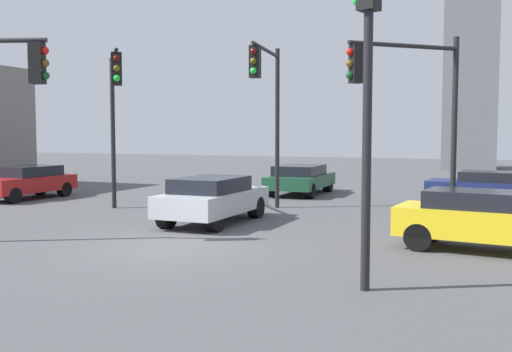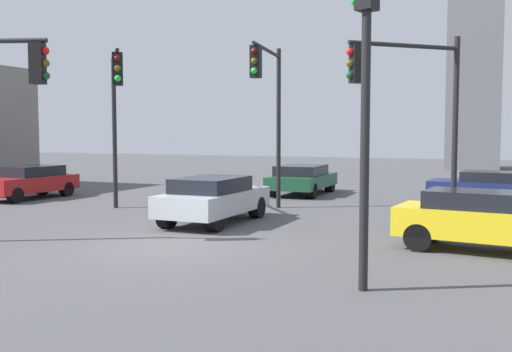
{
  "view_description": "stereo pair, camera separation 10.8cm",
  "coord_description": "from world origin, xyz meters",
  "px_view_note": "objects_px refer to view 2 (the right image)",
  "views": [
    {
      "loc": [
        7.16,
        -11.85,
        2.73
      ],
      "look_at": [
        1.48,
        1.81,
        1.64
      ],
      "focal_mm": 40.45,
      "sensor_mm": 36.0,
      "label": 1
    },
    {
      "loc": [
        7.26,
        -11.81,
        2.73
      ],
      "look_at": [
        1.48,
        1.81,
        1.64
      ],
      "focal_mm": 40.45,
      "sensor_mm": 36.0,
      "label": 2
    }
  ],
  "objects_px": {
    "car_7": "(482,219)",
    "traffic_light_1": "(269,93)",
    "car_3": "(302,179)",
    "car_6": "(492,188)",
    "car_5": "(214,198)",
    "traffic_light_4": "(116,98)",
    "car_4": "(30,181)",
    "traffic_light_0": "(409,93)",
    "traffic_light_3": "(365,59)"
  },
  "relations": [
    {
      "from": "car_4",
      "to": "traffic_light_0",
      "type": "bearing_deg",
      "value": 83.68
    },
    {
      "from": "car_7",
      "to": "car_3",
      "type": "bearing_deg",
      "value": 133.54
    },
    {
      "from": "traffic_light_3",
      "to": "car_4",
      "type": "bearing_deg",
      "value": -11.72
    },
    {
      "from": "traffic_light_4",
      "to": "car_5",
      "type": "distance_m",
      "value": 5.09
    },
    {
      "from": "traffic_light_0",
      "to": "traffic_light_1",
      "type": "height_order",
      "value": "traffic_light_1"
    },
    {
      "from": "car_5",
      "to": "car_7",
      "type": "distance_m",
      "value": 7.81
    },
    {
      "from": "car_4",
      "to": "car_5",
      "type": "xyz_separation_m",
      "value": [
        10.15,
        -2.92,
        0.03
      ]
    },
    {
      "from": "traffic_light_3",
      "to": "car_4",
      "type": "relative_size",
      "value": 1.38
    },
    {
      "from": "car_6",
      "to": "traffic_light_4",
      "type": "bearing_deg",
      "value": 35.68
    },
    {
      "from": "car_3",
      "to": "car_5",
      "type": "height_order",
      "value": "car_5"
    },
    {
      "from": "traffic_light_4",
      "to": "car_4",
      "type": "bearing_deg",
      "value": -149.8
    },
    {
      "from": "car_6",
      "to": "traffic_light_3",
      "type": "bearing_deg",
      "value": 86.62
    },
    {
      "from": "car_3",
      "to": "car_7",
      "type": "relative_size",
      "value": 1.14
    },
    {
      "from": "traffic_light_0",
      "to": "car_6",
      "type": "xyz_separation_m",
      "value": [
        2.1,
        6.95,
        -3.12
      ]
    },
    {
      "from": "traffic_light_0",
      "to": "car_7",
      "type": "bearing_deg",
      "value": 92.64
    },
    {
      "from": "traffic_light_1",
      "to": "traffic_light_4",
      "type": "bearing_deg",
      "value": -71.9
    },
    {
      "from": "traffic_light_1",
      "to": "car_5",
      "type": "distance_m",
      "value": 4.38
    },
    {
      "from": "traffic_light_0",
      "to": "car_5",
      "type": "distance_m",
      "value": 6.49
    },
    {
      "from": "traffic_light_4",
      "to": "traffic_light_1",
      "type": "bearing_deg",
      "value": 76.61
    },
    {
      "from": "traffic_light_4",
      "to": "car_4",
      "type": "relative_size",
      "value": 1.3
    },
    {
      "from": "traffic_light_4",
      "to": "traffic_light_3",
      "type": "bearing_deg",
      "value": 18.55
    },
    {
      "from": "traffic_light_4",
      "to": "car_5",
      "type": "xyz_separation_m",
      "value": [
        3.95,
        -0.53,
        -3.17
      ]
    },
    {
      "from": "traffic_light_0",
      "to": "car_3",
      "type": "xyz_separation_m",
      "value": [
        -5.83,
        8.42,
        -3.11
      ]
    },
    {
      "from": "car_6",
      "to": "car_4",
      "type": "bearing_deg",
      "value": 19.29
    },
    {
      "from": "traffic_light_4",
      "to": "car_4",
      "type": "height_order",
      "value": "traffic_light_4"
    },
    {
      "from": "traffic_light_0",
      "to": "car_4",
      "type": "height_order",
      "value": "traffic_light_0"
    },
    {
      "from": "traffic_light_1",
      "to": "car_6",
      "type": "relative_size",
      "value": 1.28
    },
    {
      "from": "traffic_light_0",
      "to": "traffic_light_1",
      "type": "xyz_separation_m",
      "value": [
        -4.97,
        2.14,
        0.27
      ]
    },
    {
      "from": "car_4",
      "to": "traffic_light_3",
      "type": "bearing_deg",
      "value": 63.53
    },
    {
      "from": "car_5",
      "to": "car_6",
      "type": "height_order",
      "value": "car_5"
    },
    {
      "from": "car_6",
      "to": "traffic_light_1",
      "type": "bearing_deg",
      "value": 39.0
    },
    {
      "from": "car_7",
      "to": "traffic_light_4",
      "type": "bearing_deg",
      "value": 177.18
    },
    {
      "from": "car_7",
      "to": "car_4",
      "type": "bearing_deg",
      "value": 173.01
    },
    {
      "from": "car_3",
      "to": "car_6",
      "type": "relative_size",
      "value": 1.02
    },
    {
      "from": "car_3",
      "to": "car_7",
      "type": "xyz_separation_m",
      "value": [
        7.83,
        -10.42,
        0.04
      ]
    },
    {
      "from": "traffic_light_3",
      "to": "car_5",
      "type": "bearing_deg",
      "value": -27.77
    },
    {
      "from": "car_3",
      "to": "car_6",
      "type": "distance_m",
      "value": 8.06
    },
    {
      "from": "traffic_light_3",
      "to": "traffic_light_1",
      "type": "bearing_deg",
      "value": -42.06
    },
    {
      "from": "traffic_light_3",
      "to": "car_7",
      "type": "relative_size",
      "value": 1.42
    },
    {
      "from": "traffic_light_3",
      "to": "car_5",
      "type": "relative_size",
      "value": 1.33
    },
    {
      "from": "traffic_light_3",
      "to": "car_6",
      "type": "height_order",
      "value": "traffic_light_3"
    },
    {
      "from": "car_6",
      "to": "traffic_light_0",
      "type": "bearing_deg",
      "value": 78.01
    },
    {
      "from": "car_5",
      "to": "car_7",
      "type": "xyz_separation_m",
      "value": [
        7.68,
        -1.4,
        -0.01
      ]
    },
    {
      "from": "traffic_light_0",
      "to": "traffic_light_4",
      "type": "xyz_separation_m",
      "value": [
        -9.63,
        -0.07,
        0.1
      ]
    },
    {
      "from": "car_7",
      "to": "traffic_light_1",
      "type": "bearing_deg",
      "value": 155.87
    },
    {
      "from": "car_5",
      "to": "car_7",
      "type": "relative_size",
      "value": 1.07
    },
    {
      "from": "car_3",
      "to": "car_6",
      "type": "bearing_deg",
      "value": -101.67
    },
    {
      "from": "car_5",
      "to": "traffic_light_0",
      "type": "bearing_deg",
      "value": -83.37
    },
    {
      "from": "car_3",
      "to": "traffic_light_4",
      "type": "bearing_deg",
      "value": 154.67
    },
    {
      "from": "traffic_light_4",
      "to": "car_7",
      "type": "distance_m",
      "value": 12.21
    }
  ]
}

